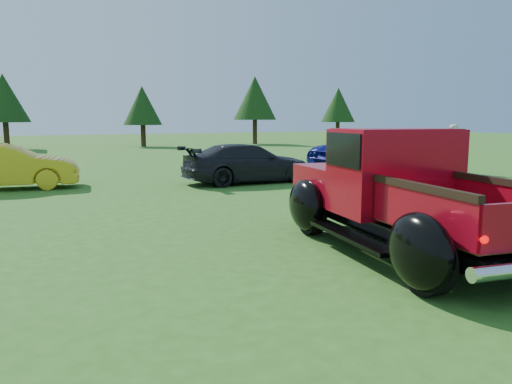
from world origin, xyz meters
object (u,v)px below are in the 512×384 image
show_car_blue (376,155)px  show_car_grey (248,163)px  show_car_yellow (6,167)px  spectator (451,149)px  pickup_truck (393,192)px  tree_mid_left (4,98)px  tree_mid_right (142,106)px  tree_east (255,98)px  tree_far_east (338,105)px

show_car_blue → show_car_grey: bearing=79.8°
show_car_grey → show_car_yellow: bearing=75.8°
spectator → show_car_grey: bearing=-18.8°
pickup_truck → show_car_blue: 10.72m
show_car_blue → spectator: 2.98m
show_car_yellow → show_car_grey: 7.23m
show_car_grey → spectator: spectator is taller
tree_mid_left → spectator: (14.50, -24.27, -2.46)m
tree_mid_left → spectator: bearing=-59.1°
tree_mid_left → show_car_yellow: tree_mid_left is taller
spectator → tree_mid_left: bearing=-70.3°
tree_mid_left → pickup_truck: bearing=-81.3°
tree_mid_right → spectator: tree_mid_right is taller
tree_mid_left → show_car_grey: bearing=-74.4°
tree_mid_left → tree_mid_right: (9.00, -1.00, -0.41)m
tree_east → pickup_truck: (-13.15, -30.07, -2.75)m
tree_mid_left → show_car_blue: tree_mid_left is taller
show_car_yellow → show_car_grey: size_ratio=0.94×
tree_mid_left → tree_far_east: tree_mid_left is taller
pickup_truck → spectator: pickup_truck is taller
tree_mid_right → tree_east: tree_east is taller
tree_mid_right → show_car_yellow: tree_mid_right is taller
tree_mid_left → show_car_yellow: 21.47m
tree_mid_left → show_car_grey: tree_mid_left is taller
tree_far_east → show_car_grey: tree_far_east is taller
tree_mid_right → pickup_truck: tree_mid_right is taller
tree_far_east → show_car_blue: size_ratio=0.93×
show_car_yellow → tree_mid_right: bearing=-15.7°
spectator → tree_far_east: bearing=-128.9°
tree_mid_left → tree_mid_right: bearing=-6.3°
tree_mid_left → show_car_blue: (11.69, -23.31, -2.66)m
show_car_grey → pickup_truck: bearing=170.1°
tree_mid_right → spectator: size_ratio=2.38×
tree_far_east → show_car_blue: 27.59m
tree_mid_left → spectator: tree_mid_left is taller
tree_mid_left → show_car_yellow: bearing=-91.3°
tree_mid_right → pickup_truck: (-4.15, -30.57, -2.07)m
tree_mid_right → tree_east: size_ratio=0.81×
tree_mid_right → tree_far_east: 18.01m
tree_mid_right → show_car_grey: tree_mid_right is taller
show_car_yellow → show_car_blue: show_car_blue is taller
show_car_grey → show_car_blue: 5.21m
pickup_truck → show_car_blue: bearing=60.0°
tree_mid_left → tree_far_east: bearing=-1.1°
show_car_grey → spectator: bearing=-96.6°
tree_east → show_car_blue: 22.90m
tree_east → tree_mid_right: bearing=176.8°
show_car_yellow → tree_east: bearing=-33.6°
tree_east → tree_far_east: 9.06m
tree_east → spectator: bearing=-98.7°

